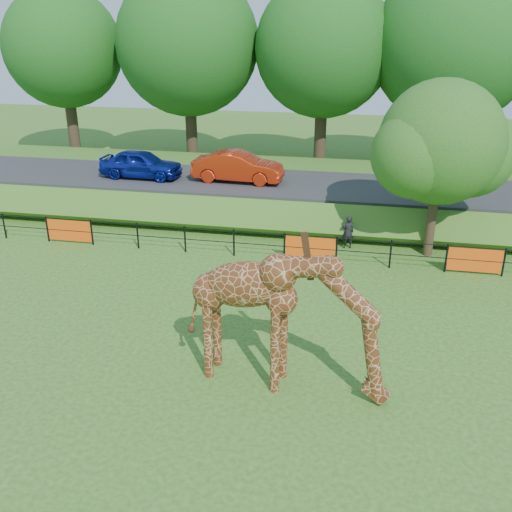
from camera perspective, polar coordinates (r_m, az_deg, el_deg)
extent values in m
plane|color=#2F5916|center=(15.77, -9.03, -11.02)|extent=(90.00, 90.00, 0.00)
cube|color=#2F5916|center=(29.27, 1.18, 6.78)|extent=(40.00, 9.00, 1.30)
cube|color=#28282A|center=(27.66, 0.64, 7.36)|extent=(40.00, 5.00, 0.12)
imported|color=#122298|center=(28.73, -11.43, 9.03)|extent=(4.07, 1.78, 1.37)
imported|color=red|center=(27.49, -1.81, 8.91)|extent=(4.37, 1.70, 1.42)
imported|color=black|center=(23.35, 9.17, 2.38)|extent=(0.57, 0.45, 1.37)
cylinder|color=#2E2215|center=(23.08, 17.17, 3.81)|extent=(0.36, 0.36, 3.20)
sphere|color=#205216|center=(22.37, 18.03, 10.76)|extent=(4.60, 4.60, 4.60)
sphere|color=#205216|center=(23.29, 20.56, 9.70)|extent=(3.45, 3.45, 3.45)
sphere|color=#205216|center=(21.68, 15.65, 9.73)|extent=(3.22, 3.22, 3.22)
cylinder|color=#2E2215|center=(39.58, -17.89, 12.67)|extent=(0.70, 0.70, 5.00)
sphere|color=#124512|center=(39.13, -18.71, 19.12)|extent=(7.20, 7.20, 7.20)
cylinder|color=#2E2215|center=(36.44, -6.49, 12.81)|extent=(0.70, 0.70, 5.00)
sphere|color=#124512|center=(35.94, -6.85, 20.38)|extent=(8.40, 8.40, 8.40)
cylinder|color=#2E2215|center=(34.89, 6.45, 12.37)|extent=(0.70, 0.70, 5.00)
sphere|color=#124512|center=(34.37, 6.81, 20.01)|extent=(7.80, 7.80, 7.80)
cylinder|color=#2E2215|center=(35.01, 18.16, 11.45)|extent=(0.70, 0.70, 5.00)
sphere|color=#124512|center=(34.48, 19.20, 19.46)|extent=(8.80, 8.80, 8.80)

